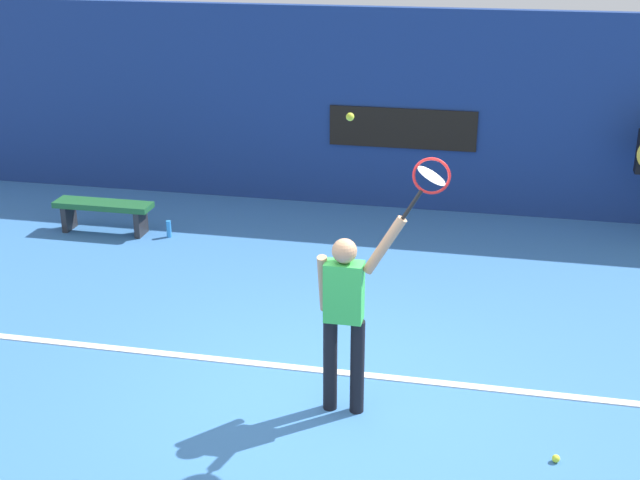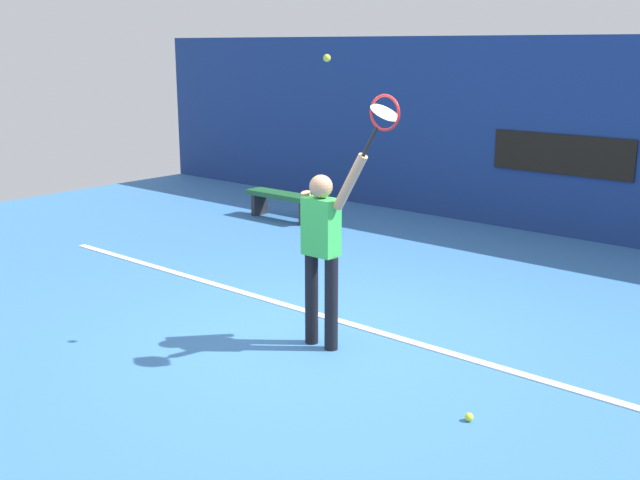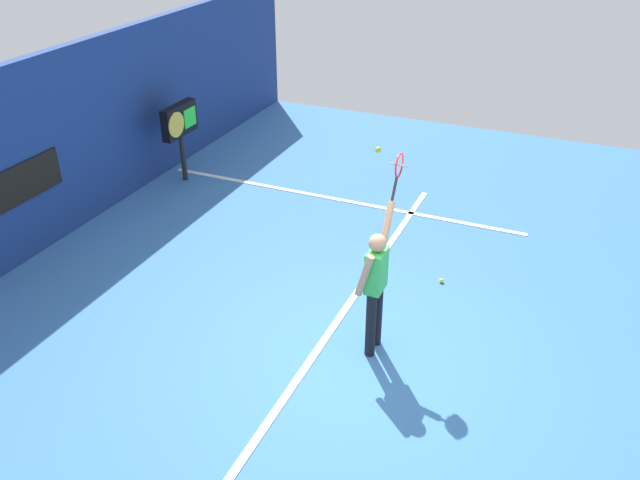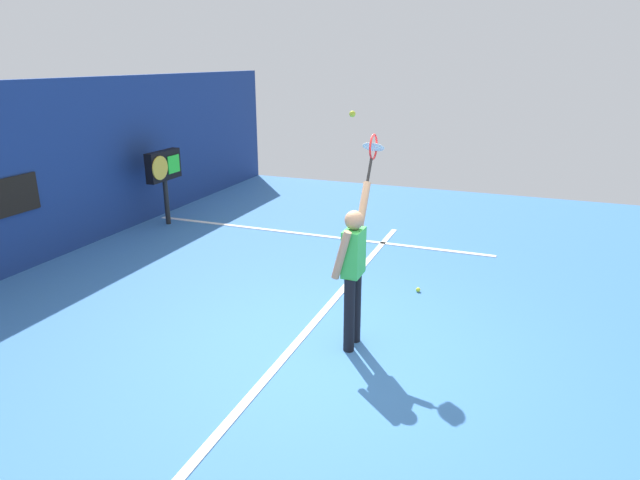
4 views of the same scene
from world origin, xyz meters
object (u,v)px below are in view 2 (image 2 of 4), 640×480
Objects in this scene: water_bottle at (326,220)px; tennis_ball at (327,58)px; tennis_player at (322,246)px; tennis_racket at (383,116)px; spare_ball at (469,417)px; court_bench at (282,199)px.

tennis_ball is at bearing -49.73° from water_bottle.
tennis_player reaches higher than water_bottle.
water_bottle is at bearing 135.28° from tennis_racket.
water_bottle is (-3.21, 3.85, -0.89)m from tennis_player.
spare_ball is at bearing -19.66° from tennis_racket.
tennis_ball reaches higher than water_bottle.
tennis_player is at bearing -50.21° from water_bottle.
tennis_player reaches higher than court_bench.
tennis_player is 2.17m from spare_ball.
court_bench is at bearing 137.74° from tennis_ball.
tennis_ball is at bearing 165.59° from spare_ball.
spare_ball is (1.87, -0.48, -2.71)m from tennis_ball.
tennis_ball is 1.00× the size of spare_ball.
tennis_player is at bearing 179.65° from tennis_racket.
spare_ball is (5.09, -4.28, -0.09)m from water_bottle.
tennis_racket reaches higher than spare_ball.
tennis_racket reaches higher than tennis_player.
tennis_racket is at bearing -0.35° from tennis_player.
water_bottle is at bearing 0.00° from court_bench.
spare_ball is at bearing -12.93° from tennis_player.
tennis_ball reaches higher than spare_ball.
tennis_player is 28.45× the size of tennis_ball.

